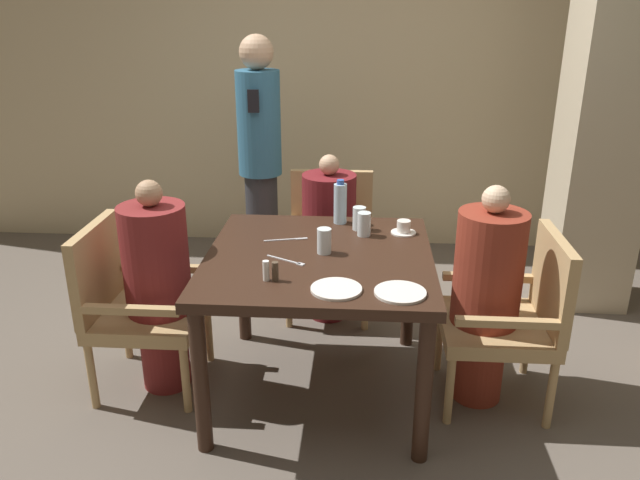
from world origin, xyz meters
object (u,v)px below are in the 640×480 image
Objects in this scene: chair_left_side at (133,301)px; diner_in_far_chair at (329,236)px; glass_tall_near at (324,241)px; chair_right_side at (514,314)px; chair_far_side at (330,238)px; glass_tall_far at (364,224)px; diner_in_left_chair at (158,285)px; plate_main_left at (400,292)px; teacup_with_saucer at (404,228)px; standing_host at (260,157)px; diner_in_right_chair at (486,295)px; glass_tall_mid at (359,218)px; water_bottle at (340,203)px; plate_main_right at (336,289)px.

chair_left_side is 1.23m from diner_in_far_chair.
chair_right_side is at bearing -1.06° from glass_tall_near.
chair_far_side is 7.08× the size of glass_tall_far.
diner_in_left_chair is 1.13m from diner_in_far_chair.
chair_left_side is 4.03× the size of plate_main_left.
standing_host is at bearing 132.57° from teacup_with_saucer.
diner_in_left_chair is 0.85m from glass_tall_near.
diner_in_right_chair is at bearing 0.00° from diner_in_left_chair.
glass_tall_near is (-0.34, 0.42, 0.05)m from plate_main_left.
chair_left_side is 1.72m from diner_in_right_chair.
plate_main_left is 1.76× the size of glass_tall_mid.
chair_right_side is 1.96m from standing_host.
diner_in_right_chair is 9.05× the size of glass_tall_far.
glass_tall_near is at bearing -97.57° from water_bottle.
diner_in_far_chair is (-0.00, -0.14, 0.06)m from chair_far_side.
chair_left_side is at bearing -156.07° from water_bottle.
glass_tall_near reaches higher than plate_main_right.
teacup_with_saucer is (0.31, 0.69, 0.02)m from plate_main_right.
diner_in_left_chair reaches higher than glass_tall_mid.
plate_main_left is 0.26m from plate_main_right.
diner_in_right_chair reaches higher than diner_in_far_chair.
diner_in_far_chair is at bearing 129.42° from teacup_with_saucer.
chair_far_side is at bearing 122.71° from teacup_with_saucer.
chair_far_side and chair_right_side have the same top height.
water_bottle is (-0.71, 0.45, 0.30)m from diner_in_right_chair.
chair_left_side is at bearing 180.00° from chair_right_side.
chair_far_side is at bearing 91.38° from glass_tall_near.
glass_tall_far reaches higher than chair_right_side.
diner_in_left_chair reaches higher than plate_main_left.
standing_host is (-0.48, 0.47, 0.37)m from diner_in_far_chair.
glass_tall_far is (0.03, -0.09, 0.00)m from glass_tall_mid.
diner_in_right_chair is at bearing 180.00° from chair_right_side.
diner_in_left_chair is at bearing 0.00° from chair_left_side.
chair_left_side is 1.13m from plate_main_right.
glass_tall_mid reaches higher than chair_left_side.
standing_host is at bearing 124.03° from water_bottle.
glass_tall_far is at bearing 14.85° from diner_in_left_chair.
glass_tall_mid is (0.08, 0.74, 0.05)m from plate_main_right.
chair_right_side is at bearing 0.00° from diner_in_left_chair.
diner_in_far_chair is 8.50× the size of glass_tall_far.
plate_main_right is at bearing -23.45° from diner_in_left_chair.
plate_main_right is (-0.83, -0.39, 0.29)m from chair_right_side.
diner_in_left_chair is at bearing -103.49° from standing_host.
diner_in_far_chair is (0.93, 0.81, 0.06)m from chair_left_side.
chair_far_side is at bearing 90.00° from diner_in_far_chair.
standing_host is at bearing 137.79° from chair_right_side.
standing_host is 1.01m from water_bottle.
chair_right_side is 4.03× the size of plate_main_left.
diner_in_right_chair is 0.66× the size of standing_host.
water_bottle is at bearing 27.25° from diner_in_left_chair.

